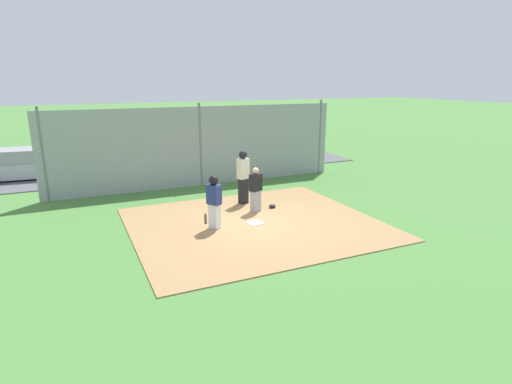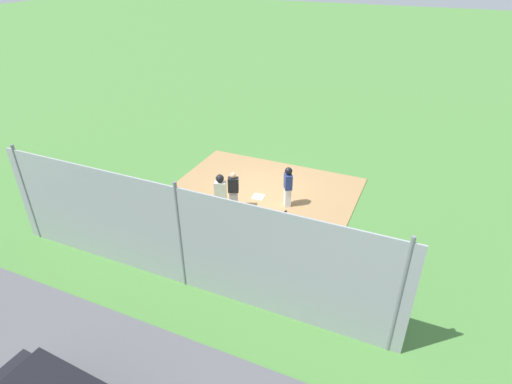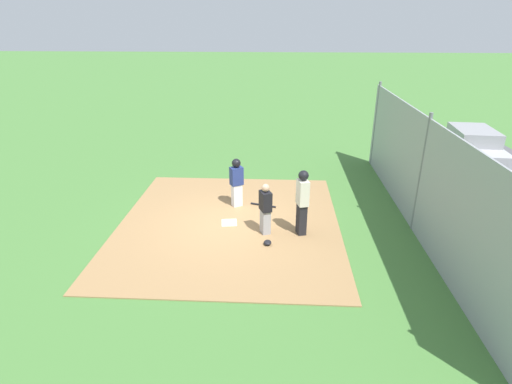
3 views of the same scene
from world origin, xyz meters
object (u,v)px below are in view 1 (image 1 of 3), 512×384
(umpire, at_px, (243,176))
(parked_car_green, at_px, (276,145))
(home_plate, at_px, (255,223))
(catcher, at_px, (256,189))
(baseball_bat, at_px, (206,218))
(catcher_mask, at_px, (272,206))
(runner, at_px, (214,199))
(parked_car_silver, at_px, (28,165))
(parked_car_dark, at_px, (166,153))

(umpire, relative_size, parked_car_green, 0.42)
(home_plate, height_order, catcher, catcher)
(baseball_bat, height_order, catcher_mask, catcher_mask)
(home_plate, distance_m, umpire, 2.35)
(parked_car_green, bearing_deg, catcher, 66.55)
(runner, relative_size, parked_car_silver, 0.36)
(runner, bearing_deg, parked_car_silver, 88.36)
(baseball_bat, bearing_deg, catcher_mask, 111.90)
(umpire, height_order, parked_car_dark, umpire)
(catcher, distance_m, baseball_bat, 1.91)
(catcher_mask, bearing_deg, runner, 23.50)
(umpire, bearing_deg, parked_car_silver, -153.37)
(home_plate, relative_size, catcher, 0.30)
(baseball_bat, bearing_deg, catcher, 110.97)
(parked_car_green, xyz_separation_m, parked_car_silver, (12.44, 0.27, 0.00))
(baseball_bat, bearing_deg, umpire, 139.65)
(parked_car_dark, xyz_separation_m, parked_car_silver, (6.21, 0.48, 0.00))
(parked_car_silver, bearing_deg, parked_car_green, 6.17)
(runner, bearing_deg, home_plate, -36.06)
(umpire, relative_size, parked_car_dark, 0.44)
(home_plate, relative_size, catcher_mask, 1.83)
(runner, relative_size, parked_car_green, 0.36)
(catcher, distance_m, parked_car_silver, 11.14)
(runner, relative_size, parked_car_dark, 0.37)
(baseball_bat, bearing_deg, parked_car_green, 158.66)
(umpire, relative_size, runner, 1.18)
(runner, relative_size, baseball_bat, 1.87)
(home_plate, height_order, parked_car_green, parked_car_green)
(catcher, height_order, runner, runner)
(parked_car_green, bearing_deg, catcher_mask, 69.54)
(catcher, bearing_deg, runner, -83.78)
(baseball_bat, xyz_separation_m, parked_car_silver, (5.33, -8.71, 0.55))
(home_plate, xyz_separation_m, catcher_mask, (-1.19, -1.16, 0.05))
(parked_car_dark, bearing_deg, parked_car_green, -178.99)
(catcher, xyz_separation_m, baseball_bat, (1.76, 0.12, -0.72))
(runner, distance_m, parked_car_green, 12.12)
(catcher_mask, relative_size, parked_car_dark, 0.06)
(home_plate, distance_m, catcher, 1.41)
(umpire, bearing_deg, catcher_mask, 20.16)
(runner, distance_m, baseball_bat, 1.20)
(umpire, bearing_deg, baseball_bat, -73.74)
(catcher_mask, bearing_deg, parked_car_green, -118.13)
(umpire, distance_m, parked_car_silver, 10.39)
(parked_car_green, bearing_deg, baseball_bat, 59.29)
(catcher_mask, bearing_deg, parked_car_dark, -80.27)
(umpire, xyz_separation_m, catcher_mask, (-0.67, 0.91, -0.93))
(catcher, xyz_separation_m, catcher_mask, (-0.66, -0.08, -0.69))
(catcher_mask, distance_m, parked_car_dark, 9.13)
(parked_car_silver, bearing_deg, home_plate, -50.88)
(home_plate, height_order, catcher_mask, catcher_mask)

